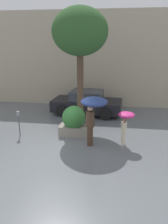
{
  "coord_description": "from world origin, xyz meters",
  "views": [
    {
      "loc": [
        2.3,
        -7.84,
        4.16
      ],
      "look_at": [
        0.96,
        1.6,
        1.05
      ],
      "focal_mm": 35.0,
      "sensor_mm": 36.0,
      "label": 1
    }
  ],
  "objects_px": {
    "parked_car_near": "(87,103)",
    "street_tree": "(80,33)",
    "planter_box": "(74,121)",
    "person_adult": "(93,108)",
    "person_child": "(126,120)",
    "parking_meter": "(19,118)"
  },
  "relations": [
    {
      "from": "parked_car_near",
      "to": "street_tree",
      "type": "distance_m",
      "value": 4.31
    },
    {
      "from": "planter_box",
      "to": "person_adult",
      "type": "distance_m",
      "value": 1.62
    },
    {
      "from": "person_adult",
      "to": "person_child",
      "type": "xyz_separation_m",
      "value": [
        1.3,
        0.19,
        -0.51
      ]
    },
    {
      "from": "planter_box",
      "to": "person_child",
      "type": "relative_size",
      "value": 0.96
    },
    {
      "from": "person_child",
      "to": "parked_car_near",
      "type": "bearing_deg",
      "value": 170.83
    },
    {
      "from": "parked_car_near",
      "to": "parking_meter",
      "type": "height_order",
      "value": "parked_car_near"
    },
    {
      "from": "planter_box",
      "to": "parking_meter",
      "type": "height_order",
      "value": "planter_box"
    },
    {
      "from": "person_child",
      "to": "person_adult",
      "type": "bearing_deg",
      "value": -118.41
    },
    {
      "from": "street_tree",
      "to": "person_adult",
      "type": "bearing_deg",
      "value": -69.21
    },
    {
      "from": "parked_car_near",
      "to": "parking_meter",
      "type": "distance_m",
      "value": 4.52
    },
    {
      "from": "person_child",
      "to": "street_tree",
      "type": "xyz_separation_m",
      "value": [
        -2.18,
        2.12,
        3.39
      ]
    },
    {
      "from": "person_adult",
      "to": "parking_meter",
      "type": "relative_size",
      "value": 1.76
    },
    {
      "from": "street_tree",
      "to": "parking_meter",
      "type": "bearing_deg",
      "value": -145.07
    },
    {
      "from": "parked_car_near",
      "to": "street_tree",
      "type": "height_order",
      "value": "street_tree"
    },
    {
      "from": "planter_box",
      "to": "person_child",
      "type": "xyz_separation_m",
      "value": [
        2.26,
        -0.73,
        0.42
      ]
    },
    {
      "from": "person_adult",
      "to": "parking_meter",
      "type": "xyz_separation_m",
      "value": [
        -3.42,
        0.53,
        -0.79
      ]
    },
    {
      "from": "planter_box",
      "to": "street_tree",
      "type": "distance_m",
      "value": 4.05
    },
    {
      "from": "planter_box",
      "to": "parking_meter",
      "type": "distance_m",
      "value": 2.5
    },
    {
      "from": "person_adult",
      "to": "street_tree",
      "type": "height_order",
      "value": "street_tree"
    },
    {
      "from": "parking_meter",
      "to": "street_tree",
      "type": "bearing_deg",
      "value": 34.93
    },
    {
      "from": "planter_box",
      "to": "street_tree",
      "type": "relative_size",
      "value": 0.25
    },
    {
      "from": "person_child",
      "to": "parked_car_near",
      "type": "xyz_separation_m",
      "value": [
        -2.09,
        4.01,
        -0.48
      ]
    }
  ]
}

